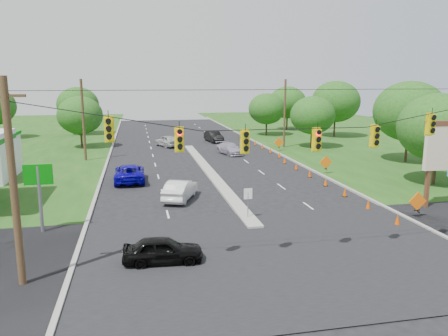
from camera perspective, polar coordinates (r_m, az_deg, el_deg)
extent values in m
plane|color=black|center=(23.05, 6.94, -11.19)|extent=(160.00, 160.00, 0.00)
cube|color=black|center=(23.05, 6.94, -11.19)|extent=(160.00, 14.00, 0.02)
cube|color=gray|center=(51.03, -14.91, 1.02)|extent=(0.25, 110.00, 0.16)
cube|color=gray|center=(53.68, 7.14, 1.82)|extent=(0.25, 110.00, 0.16)
cube|color=gray|center=(42.65, -1.94, -0.57)|extent=(1.00, 34.00, 0.18)
cylinder|color=gray|center=(28.18, 3.14, -4.95)|extent=(0.06, 0.06, 1.80)
cube|color=white|center=(27.97, 3.16, -3.38)|extent=(0.55, 0.04, 0.70)
cylinder|color=#422D1C|center=(20.29, -25.81, -2.03)|extent=(0.32, 0.32, 9.00)
cube|color=#422D1C|center=(19.84, -26.73, 8.43)|extent=(1.60, 0.12, 0.12)
cylinder|color=black|center=(20.44, 8.29, 6.18)|extent=(24.00, 0.04, 0.04)
cube|color=yellow|center=(19.30, -14.79, 4.88)|extent=(0.34, 0.24, 1.00)
cube|color=yellow|center=(19.42, -5.83, 3.67)|extent=(0.34, 0.24, 1.00)
cube|color=yellow|center=(19.96, 2.79, 3.42)|extent=(0.34, 0.24, 1.00)
cube|color=yellow|center=(21.09, 12.07, 3.61)|extent=(0.34, 0.24, 1.00)
cube|color=yellow|center=(22.44, 19.14, 3.91)|extent=(0.34, 0.24, 1.00)
cube|color=yellow|center=(24.05, 25.42, 5.16)|extent=(0.34, 0.24, 1.00)
cylinder|color=#422D1C|center=(50.66, -17.89, 5.93)|extent=(0.28, 0.28, 9.00)
cylinder|color=#422D1C|center=(58.62, 7.93, 7.02)|extent=(0.28, 0.28, 9.00)
cylinder|color=gray|center=(27.61, -22.88, -3.83)|extent=(0.20, 0.20, 4.00)
cube|color=#027208|center=(27.28, -23.12, -0.78)|extent=(1.60, 0.15, 1.20)
cube|color=#59331E|center=(33.45, 25.09, -1.12)|extent=(0.25, 0.25, 4.40)
cube|color=beige|center=(33.77, 26.89, 2.46)|extent=(3.00, 0.35, 3.20)
cube|color=#59331E|center=(33.59, 27.14, 5.24)|extent=(3.20, 0.40, 0.35)
cone|color=#E04800|center=(29.20, 21.71, -6.31)|extent=(0.32, 0.32, 0.70)
cone|color=#E04800|center=(32.05, 18.32, -4.53)|extent=(0.32, 0.32, 0.70)
cone|color=#E04800|center=(35.02, 15.50, -3.04)|extent=(0.32, 0.32, 0.70)
cone|color=#E04800|center=(38.07, 13.14, -1.78)|extent=(0.32, 0.32, 0.70)
cone|color=#E04800|center=(41.20, 11.13, -0.71)|extent=(0.32, 0.32, 0.70)
cone|color=#E04800|center=(44.38, 9.41, 0.21)|extent=(0.32, 0.32, 0.70)
cone|color=#E04800|center=(47.61, 7.93, 1.01)|extent=(0.32, 0.32, 0.70)
cone|color=#E04800|center=(51.06, 7.27, 1.72)|extent=(0.32, 0.32, 0.70)
cone|color=#E04800|center=(54.34, 6.09, 2.33)|extent=(0.32, 0.32, 0.70)
cone|color=#E04800|center=(57.65, 5.05, 2.87)|extent=(0.32, 0.32, 0.70)
cone|color=#E04800|center=(60.98, 4.12, 3.34)|extent=(0.32, 0.32, 0.70)
cone|color=#E04800|center=(64.33, 3.28, 3.77)|extent=(0.32, 0.32, 0.70)
cube|color=black|center=(31.05, 23.88, -5.06)|extent=(0.06, 0.58, 0.26)
cube|color=black|center=(31.05, 23.88, -5.06)|extent=(0.06, 0.58, 0.26)
cube|color=orange|center=(30.90, 23.97, -3.99)|extent=(1.27, 0.05, 1.27)
cube|color=black|center=(42.86, 13.13, -0.06)|extent=(0.06, 0.58, 0.26)
cube|color=black|center=(42.86, 13.13, -0.06)|extent=(0.06, 0.58, 0.26)
cube|color=orange|center=(42.75, 13.17, 0.73)|extent=(1.27, 0.05, 1.27)
cube|color=black|center=(55.69, 7.18, 2.73)|extent=(0.06, 0.58, 0.26)
cube|color=black|center=(55.69, 7.18, 2.73)|extent=(0.06, 0.58, 0.26)
cube|color=orange|center=(55.60, 7.20, 3.34)|extent=(1.27, 0.05, 1.27)
cylinder|color=black|center=(61.05, -18.11, 3.68)|extent=(0.28, 0.28, 2.52)
ellipsoid|color=#194C14|center=(60.75, -18.29, 6.56)|extent=(5.88, 5.88, 5.04)
cylinder|color=black|center=(76.07, -18.38, 5.21)|extent=(0.28, 0.28, 2.88)
ellipsoid|color=#194C14|center=(75.81, -18.54, 7.85)|extent=(6.72, 6.72, 5.76)
cylinder|color=black|center=(41.32, 25.81, -0.06)|extent=(0.28, 0.28, 2.88)
ellipsoid|color=#194C14|center=(40.84, 26.23, 4.78)|extent=(6.72, 6.72, 5.76)
cylinder|color=black|center=(51.60, 22.73, 2.46)|extent=(0.28, 0.28, 3.24)
ellipsoid|color=#194C14|center=(51.20, 23.07, 6.84)|extent=(7.56, 7.56, 6.48)
cylinder|color=black|center=(59.28, 11.36, 3.81)|extent=(0.28, 0.28, 2.52)
ellipsoid|color=#194C14|center=(58.96, 11.48, 6.78)|extent=(5.88, 5.88, 5.04)
cylinder|color=black|center=(71.57, 14.22, 5.23)|extent=(0.28, 0.28, 3.24)
ellipsoid|color=#194C14|center=(71.28, 14.37, 8.40)|extent=(7.56, 7.56, 6.48)
cylinder|color=black|center=(80.16, 8.22, 5.95)|extent=(0.28, 0.28, 2.88)
ellipsoid|color=#194C14|center=(79.91, 8.29, 8.47)|extent=(6.72, 6.72, 5.76)
cylinder|color=black|center=(71.68, 5.56, 5.25)|extent=(0.28, 0.28, 2.52)
ellipsoid|color=#194C14|center=(71.43, 5.60, 7.70)|extent=(5.88, 5.88, 5.04)
imported|color=black|center=(21.91, -7.98, -10.57)|extent=(3.97, 1.77, 1.33)
imported|color=silver|center=(32.97, -5.75, -2.83)|extent=(3.17, 4.88, 1.52)
imported|color=#0B009C|center=(39.53, -12.23, -0.63)|extent=(2.59, 5.58, 1.55)
imported|color=#9D98AD|center=(53.12, 0.77, 2.55)|extent=(3.03, 5.06, 1.37)
imported|color=#A6A6A6|center=(59.77, -7.44, 3.54)|extent=(3.57, 4.97, 1.57)
imported|color=black|center=(63.99, -1.37, 4.14)|extent=(2.34, 4.97, 1.57)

